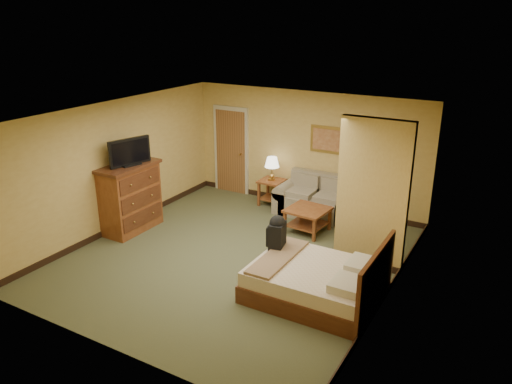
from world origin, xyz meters
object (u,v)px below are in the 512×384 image
Objects in this scene: coffee_table at (308,215)px; dresser at (130,197)px; loveseat at (317,203)px; bed at (318,282)px.

dresser is at bearing -152.16° from coffee_table.
dresser is (-3.14, -1.66, 0.34)m from coffee_table.
coffee_table is 3.57m from dresser.
loveseat is at bearing 40.81° from dresser.
bed is (4.30, -0.53, -0.41)m from dresser.
coffee_table is 0.60× the size of dresser.
dresser is 4.35m from bed.
coffee_table is 2.48m from bed.
coffee_table is (0.18, -0.90, 0.06)m from loveseat.
bed is at bearing -7.09° from dresser.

